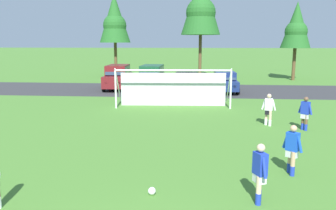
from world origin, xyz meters
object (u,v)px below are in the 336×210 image
object	(u,v)px
player_midfield_center	(260,174)
parked_car_slot_far_left	(118,77)
player_striker_near	(305,114)
parked_car_slot_center	(225,82)
parked_car_slot_left	(152,77)
soccer_goal	(173,87)
player_winger_right	(292,150)
player_defender_far	(268,110)
parked_car_slot_center_left	(186,81)
soccer_ball	(152,191)

from	to	relation	value
player_midfield_center	parked_car_slot_far_left	size ratio (longest dim) A/B	0.35
player_striker_near	parked_car_slot_center	distance (m)	12.61
player_midfield_center	parked_car_slot_left	world-z (taller)	parked_car_slot_left
soccer_goal	player_winger_right	distance (m)	12.29
soccer_goal	player_striker_near	bearing A→B (deg)	-39.65
player_defender_far	player_winger_right	distance (m)	6.58
player_midfield_center	parked_car_slot_center	size ratio (longest dim) A/B	0.38
player_winger_right	parked_car_slot_far_left	size ratio (longest dim) A/B	0.35
parked_car_slot_far_left	player_defender_far	bearing A→B (deg)	-49.35
player_midfield_center	parked_car_slot_center_left	world-z (taller)	parked_car_slot_center_left
soccer_goal	parked_car_slot_far_left	world-z (taller)	soccer_goal
parked_car_slot_far_left	parked_car_slot_center	xyz separation A→B (m)	(9.41, -1.00, -0.24)
soccer_goal	soccer_ball	bearing A→B (deg)	-88.51
parked_car_slot_center_left	parked_car_slot_center	bearing A→B (deg)	-1.12
player_defender_far	parked_car_slot_left	size ratio (longest dim) A/B	0.35
player_defender_far	soccer_ball	bearing A→B (deg)	-119.97
player_defender_far	player_striker_near	bearing A→B (deg)	-26.95
soccer_ball	parked_car_slot_center_left	distance (m)	20.00
player_defender_far	parked_car_slot_center	size ratio (longest dim) A/B	0.38
soccer_ball	player_striker_near	bearing A→B (deg)	49.92
soccer_ball	player_midfield_center	xyz separation A→B (m)	(2.90, -0.23, 0.71)
soccer_ball	player_striker_near	xyz separation A→B (m)	(6.43, 7.64, 0.71)
soccer_ball	player_midfield_center	world-z (taller)	player_midfield_center
player_winger_right	parked_car_slot_center	distance (m)	18.05
player_midfield_center	soccer_ball	bearing A→B (deg)	175.47
soccer_ball	player_winger_right	bearing A→B (deg)	23.71
player_striker_near	parked_car_slot_center_left	bearing A→B (deg)	116.43
player_winger_right	soccer_ball	bearing A→B (deg)	-156.29
parked_car_slot_center_left	parked_car_slot_center	distance (m)	3.26
player_winger_right	parked_car_slot_far_left	bearing A→B (deg)	118.06
parked_car_slot_left	parked_car_slot_center	distance (m)	6.41
player_defender_far	parked_car_slot_center_left	xyz separation A→B (m)	(-4.57, 11.54, 0.05)
player_striker_near	parked_car_slot_center_left	world-z (taller)	parked_car_slot_center_left
soccer_ball	parked_car_slot_far_left	size ratio (longest dim) A/B	0.05
soccer_goal	parked_car_slot_center	distance (m)	7.73
soccer_goal	player_striker_near	world-z (taller)	soccer_goal
soccer_ball	parked_car_slot_left	size ratio (longest dim) A/B	0.05
parked_car_slot_far_left	parked_car_slot_center_left	size ratio (longest dim) A/B	1.11
player_midfield_center	parked_car_slot_center_left	size ratio (longest dim) A/B	0.39
player_striker_near	parked_car_slot_far_left	bearing A→B (deg)	132.77
parked_car_slot_left	parked_car_slot_center_left	bearing A→B (deg)	-16.17
soccer_goal	player_winger_right	size ratio (longest dim) A/B	4.58
parked_car_slot_center_left	parked_car_slot_left	bearing A→B (deg)	163.83
parked_car_slot_center_left	parked_car_slot_far_left	bearing A→B (deg)	171.37
player_midfield_center	parked_car_slot_center_left	xyz separation A→B (m)	(-2.60, 20.21, 0.05)
player_defender_far	soccer_goal	bearing A→B (deg)	137.23
player_striker_near	parked_car_slot_left	xyz separation A→B (m)	(-9.21, 13.23, 0.29)
soccer_goal	player_winger_right	world-z (taller)	soccer_goal
player_midfield_center	parked_car_slot_left	bearing A→B (deg)	105.05
player_striker_near	soccer_ball	bearing A→B (deg)	-130.08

